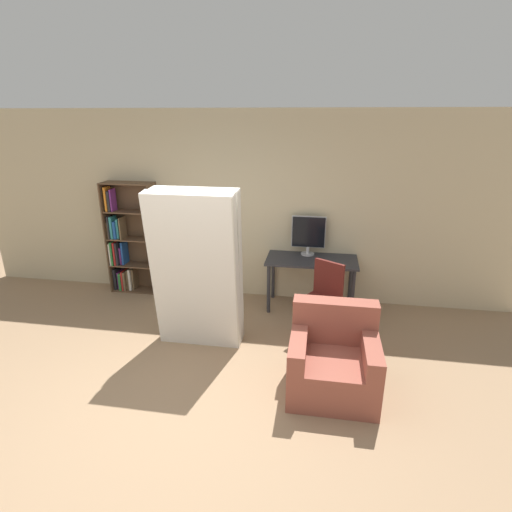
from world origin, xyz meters
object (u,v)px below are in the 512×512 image
object	(u,v)px
monitor	(308,234)
mattress_near	(195,273)
office_chair	(321,308)
armchair	(333,360)
mattress_far	(200,267)
bookshelf	(128,243)

from	to	relation	value
monitor	mattress_near	world-z (taller)	mattress_near
office_chair	armchair	bearing A→B (deg)	-81.47
monitor	mattress_far	distance (m)	1.73
office_chair	bookshelf	size ratio (longest dim) A/B	0.57
armchair	monitor	bearing A→B (deg)	100.41
mattress_far	office_chair	bearing A→B (deg)	9.48
mattress_near	mattress_far	distance (m)	0.20
monitor	armchair	world-z (taller)	monitor
mattress_near	mattress_far	xyz separation A→B (m)	(0.00, 0.20, 0.00)
bookshelf	armchair	world-z (taller)	bookshelf
mattress_far	armchair	bearing A→B (deg)	-24.37
mattress_near	bookshelf	bearing A→B (deg)	136.88
office_chair	armchair	xyz separation A→B (m)	(0.14, -0.94, -0.08)
monitor	armchair	size ratio (longest dim) A/B	0.66
bookshelf	monitor	bearing A→B (deg)	0.18
monitor	mattress_far	size ratio (longest dim) A/B	0.30
monitor	office_chair	bearing A→B (deg)	-77.88
office_chair	mattress_near	bearing A→B (deg)	-163.02
mattress_near	monitor	bearing A→B (deg)	50.38
bookshelf	mattress_near	world-z (taller)	mattress_near
bookshelf	mattress_near	distance (m)	2.10
office_chair	monitor	bearing A→B (deg)	102.12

